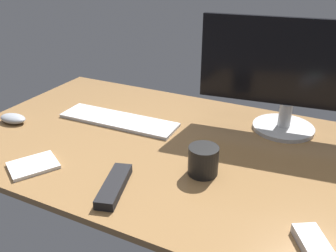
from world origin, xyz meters
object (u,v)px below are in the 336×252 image
at_px(computer_mouse, 13,118).
at_px(notepad, 33,165).
at_px(keyboard, 118,120).
at_px(tv_remote, 114,186).
at_px(monitor, 292,75).
at_px(coffee_mug, 203,160).

xyz_separation_m(computer_mouse, notepad, (0.29, -0.19, -0.01)).
bearing_deg(computer_mouse, notepad, -35.78).
bearing_deg(keyboard, tv_remote, -59.70).
relative_size(monitor, tv_remote, 3.39).
height_order(keyboard, tv_remote, tv_remote).
relative_size(monitor, keyboard, 1.36).
relative_size(monitor, computer_mouse, 5.77).
bearing_deg(keyboard, computer_mouse, -154.53).
xyz_separation_m(coffee_mug, notepad, (-0.46, -0.19, -0.04)).
xyz_separation_m(computer_mouse, tv_remote, (0.57, -0.18, -0.00)).
distance_m(computer_mouse, notepad, 0.35).
height_order(monitor, computer_mouse, monitor).
height_order(computer_mouse, tv_remote, computer_mouse).
xyz_separation_m(monitor, notepad, (-0.62, -0.58, -0.20)).
bearing_deg(monitor, computer_mouse, -163.97).
height_order(tv_remote, coffee_mug, coffee_mug).
relative_size(monitor, notepad, 4.60).
bearing_deg(monitor, notepad, -143.74).
relative_size(coffee_mug, notepad, 0.65).
height_order(monitor, tv_remote, monitor).
bearing_deg(keyboard, monitor, 18.62).
relative_size(tv_remote, notepad, 1.36).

